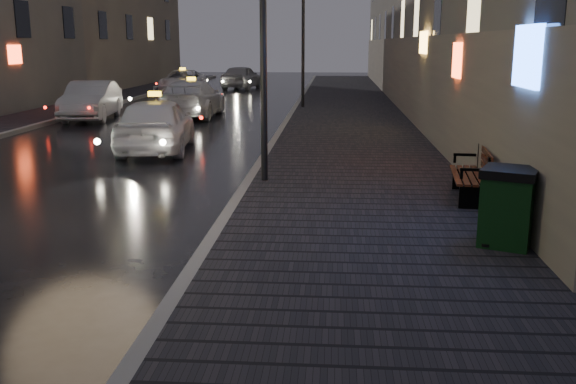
{
  "coord_description": "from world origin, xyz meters",
  "views": [
    {
      "loc": [
        3.32,
        -7.24,
        2.99
      ],
      "look_at": [
        2.65,
        1.92,
        0.85
      ],
      "focal_mm": 40.0,
      "sensor_mm": 36.0,
      "label": 1
    }
  ],
  "objects_px": {
    "lamp_near": "(263,17)",
    "car_left_mid": "(91,100)",
    "lamp_far": "(303,31)",
    "taxi_mid": "(192,99)",
    "car_far": "(241,77)",
    "taxi_far": "(183,81)",
    "trash_bin": "(508,206)",
    "bench": "(475,174)",
    "taxi_near": "(156,124)"
  },
  "relations": [
    {
      "from": "taxi_mid",
      "to": "taxi_far",
      "type": "height_order",
      "value": "taxi_mid"
    },
    {
      "from": "trash_bin",
      "to": "taxi_far",
      "type": "bearing_deg",
      "value": 134.85
    },
    {
      "from": "bench",
      "to": "trash_bin",
      "type": "height_order",
      "value": "trash_bin"
    },
    {
      "from": "trash_bin",
      "to": "taxi_mid",
      "type": "height_order",
      "value": "taxi_mid"
    },
    {
      "from": "taxi_far",
      "to": "car_far",
      "type": "bearing_deg",
      "value": 47.19
    },
    {
      "from": "car_left_mid",
      "to": "lamp_near",
      "type": "bearing_deg",
      "value": -62.48
    },
    {
      "from": "lamp_near",
      "to": "car_left_mid",
      "type": "xyz_separation_m",
      "value": [
        -8.21,
        11.74,
        -2.74
      ]
    },
    {
      "from": "taxi_mid",
      "to": "car_far",
      "type": "relative_size",
      "value": 1.13
    },
    {
      "from": "lamp_far",
      "to": "taxi_mid",
      "type": "height_order",
      "value": "lamp_far"
    },
    {
      "from": "lamp_near",
      "to": "taxi_far",
      "type": "xyz_separation_m",
      "value": [
        -7.82,
        25.79,
        -2.8
      ]
    },
    {
      "from": "lamp_far",
      "to": "taxi_near",
      "type": "distance_m",
      "value": 12.49
    },
    {
      "from": "trash_bin",
      "to": "car_far",
      "type": "xyz_separation_m",
      "value": [
        -8.7,
        33.59,
        0.05
      ]
    },
    {
      "from": "taxi_far",
      "to": "car_far",
      "type": "xyz_separation_m",
      "value": [
        3.08,
        3.59,
        0.08
      ]
    },
    {
      "from": "taxi_near",
      "to": "car_left_mid",
      "type": "xyz_separation_m",
      "value": [
        -4.69,
        7.41,
        -0.02
      ]
    },
    {
      "from": "lamp_far",
      "to": "car_far",
      "type": "bearing_deg",
      "value": 109.52
    },
    {
      "from": "trash_bin",
      "to": "car_left_mid",
      "type": "height_order",
      "value": "car_left_mid"
    },
    {
      "from": "car_far",
      "to": "trash_bin",
      "type": "bearing_deg",
      "value": 112.37
    },
    {
      "from": "lamp_far",
      "to": "taxi_far",
      "type": "relative_size",
      "value": 1.06
    },
    {
      "from": "bench",
      "to": "car_left_mid",
      "type": "xyz_separation_m",
      "value": [
        -12.29,
        13.12,
        0.13
      ]
    },
    {
      "from": "bench",
      "to": "taxi_near",
      "type": "height_order",
      "value": "taxi_near"
    },
    {
      "from": "lamp_near",
      "to": "taxi_near",
      "type": "height_order",
      "value": "lamp_near"
    },
    {
      "from": "trash_bin",
      "to": "lamp_near",
      "type": "bearing_deg",
      "value": 156.65
    },
    {
      "from": "lamp_far",
      "to": "bench",
      "type": "height_order",
      "value": "lamp_far"
    },
    {
      "from": "bench",
      "to": "trash_bin",
      "type": "xyz_separation_m",
      "value": [
        -0.12,
        -2.82,
        0.1
      ]
    },
    {
      "from": "lamp_far",
      "to": "car_left_mid",
      "type": "distance_m",
      "value": 9.65
    },
    {
      "from": "car_left_mid",
      "to": "taxi_near",
      "type": "bearing_deg",
      "value": -65.13
    },
    {
      "from": "taxi_near",
      "to": "car_left_mid",
      "type": "relative_size",
      "value": 0.99
    },
    {
      "from": "lamp_near",
      "to": "lamp_far",
      "type": "xyz_separation_m",
      "value": [
        0.0,
        16.0,
        0.0
      ]
    },
    {
      "from": "taxi_near",
      "to": "lamp_far",
      "type": "bearing_deg",
      "value": -113.44
    },
    {
      "from": "lamp_far",
      "to": "car_far",
      "type": "xyz_separation_m",
      "value": [
        -4.75,
        13.38,
        -2.72
      ]
    },
    {
      "from": "lamp_near",
      "to": "taxi_near",
      "type": "relative_size",
      "value": 1.17
    },
    {
      "from": "taxi_far",
      "to": "taxi_near",
      "type": "bearing_deg",
      "value": -80.91
    },
    {
      "from": "bench",
      "to": "car_far",
      "type": "bearing_deg",
      "value": 111.82
    },
    {
      "from": "lamp_near",
      "to": "car_left_mid",
      "type": "bearing_deg",
      "value": 124.98
    },
    {
      "from": "trash_bin",
      "to": "taxi_far",
      "type": "distance_m",
      "value": 32.22
    },
    {
      "from": "bench",
      "to": "taxi_far",
      "type": "bearing_deg",
      "value": 119.47
    },
    {
      "from": "bench",
      "to": "car_far",
      "type": "distance_m",
      "value": 32.01
    },
    {
      "from": "lamp_near",
      "to": "bench",
      "type": "xyz_separation_m",
      "value": [
        4.07,
        -1.38,
        -2.87
      ]
    },
    {
      "from": "lamp_far",
      "to": "taxi_far",
      "type": "height_order",
      "value": "lamp_far"
    },
    {
      "from": "lamp_near",
      "to": "taxi_far",
      "type": "bearing_deg",
      "value": 106.87
    },
    {
      "from": "trash_bin",
      "to": "car_left_mid",
      "type": "bearing_deg",
      "value": 150.76
    },
    {
      "from": "car_left_mid",
      "to": "taxi_mid",
      "type": "xyz_separation_m",
      "value": [
        3.82,
        1.11,
        -0.0
      ]
    },
    {
      "from": "car_far",
      "to": "taxi_far",
      "type": "bearing_deg",
      "value": 57.29
    },
    {
      "from": "lamp_far",
      "to": "taxi_near",
      "type": "xyz_separation_m",
      "value": [
        -3.52,
        -11.67,
        -2.72
      ]
    },
    {
      "from": "car_left_mid",
      "to": "taxi_far",
      "type": "height_order",
      "value": "car_left_mid"
    },
    {
      "from": "lamp_far",
      "to": "lamp_near",
      "type": "bearing_deg",
      "value": -90.0
    },
    {
      "from": "lamp_far",
      "to": "bench",
      "type": "relative_size",
      "value": 2.77
    },
    {
      "from": "trash_bin",
      "to": "taxi_mid",
      "type": "bearing_deg",
      "value": 139.49
    },
    {
      "from": "lamp_near",
      "to": "taxi_mid",
      "type": "height_order",
      "value": "lamp_near"
    },
    {
      "from": "car_left_mid",
      "to": "lamp_far",
      "type": "bearing_deg",
      "value": 19.96
    }
  ]
}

